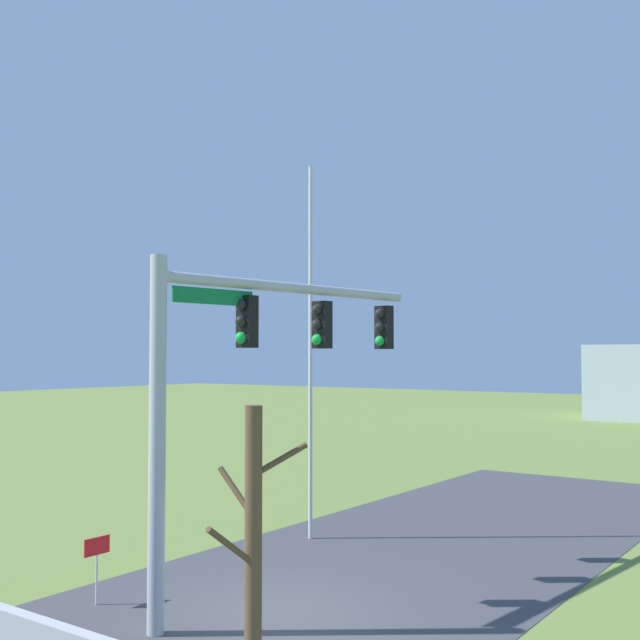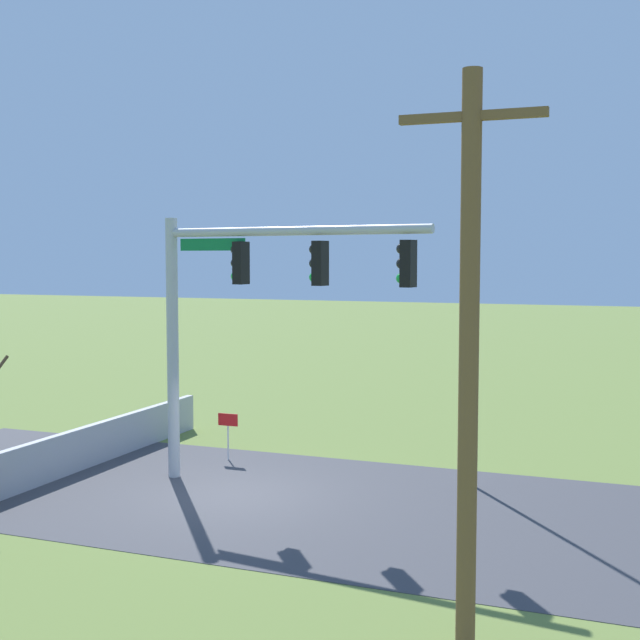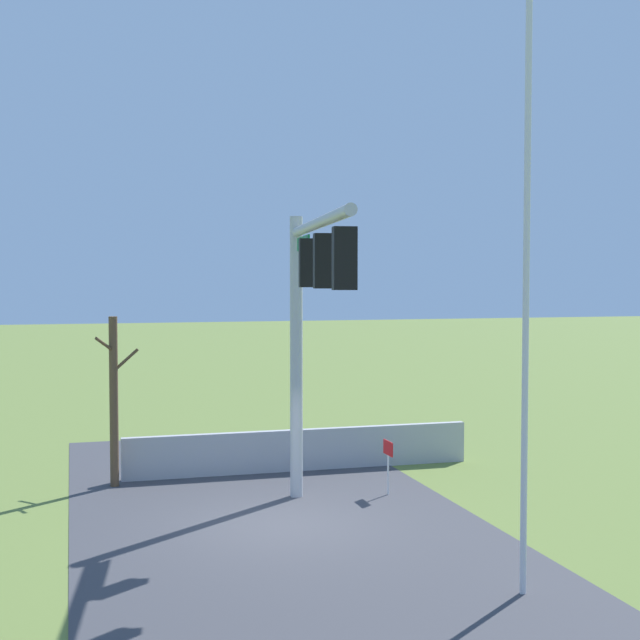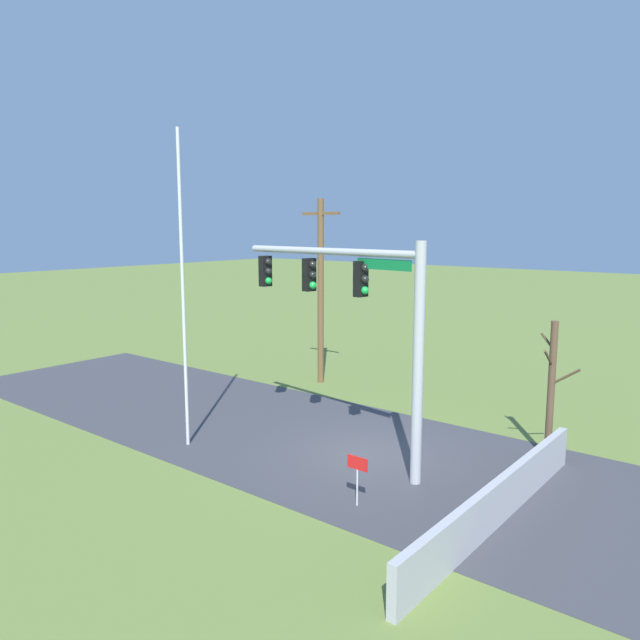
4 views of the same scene
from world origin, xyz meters
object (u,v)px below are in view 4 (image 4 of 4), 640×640
at_px(signal_mast, 359,306).
at_px(open_sign, 357,469).
at_px(utility_pole, 321,288).
at_px(bare_tree, 551,389).
at_px(flagpole, 183,292).

distance_m(signal_mast, open_sign, 4.47).
height_order(utility_pole, bare_tree, utility_pole).
distance_m(bare_tree, open_sign, 6.46).
bearing_deg(open_sign, utility_pole, 132.92).
height_order(utility_pole, open_sign, utility_pole).
distance_m(utility_pole, bare_tree, 10.98).
bearing_deg(signal_mast, utility_pole, 135.34).
bearing_deg(bare_tree, signal_mast, -138.81).
height_order(signal_mast, flagpole, flagpole).
xyz_separation_m(utility_pole, bare_tree, (10.46, -2.71, -1.95)).
xyz_separation_m(signal_mast, open_sign, (1.59, -2.26, -3.52)).
relative_size(signal_mast, open_sign, 5.45).
bearing_deg(signal_mast, open_sign, -54.93).
distance_m(signal_mast, bare_tree, 5.93).
bearing_deg(flagpole, bare_tree, 32.65).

